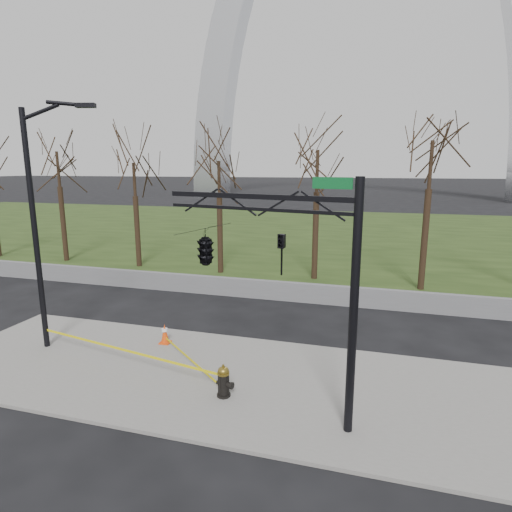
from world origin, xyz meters
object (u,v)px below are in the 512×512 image
(street_light, at_px, (40,214))
(traffic_signal_mast, at_px, (230,249))
(fire_hydrant, at_px, (224,382))
(traffic_cone, at_px, (165,334))

(street_light, relative_size, traffic_signal_mast, 1.37)
(street_light, xyz_separation_m, traffic_signal_mast, (7.02, -1.34, -0.55))
(fire_hydrant, distance_m, traffic_signal_mast, 3.63)
(fire_hydrant, distance_m, street_light, 8.15)
(fire_hydrant, distance_m, traffic_cone, 4.25)
(traffic_signal_mast, bearing_deg, traffic_cone, 155.46)
(traffic_cone, height_order, street_light, street_light)
(traffic_signal_mast, bearing_deg, street_light, -177.68)
(traffic_cone, xyz_separation_m, traffic_signal_mast, (3.41, -2.64, 3.70))
(street_light, bearing_deg, traffic_signal_mast, -26.43)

